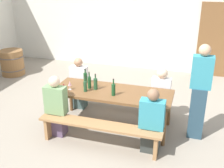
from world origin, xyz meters
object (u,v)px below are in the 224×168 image
at_px(wooden_door, 214,40).
at_px(seated_guest_far_0, 79,85).
at_px(bench_near, 99,128).
at_px(wine_bottle_3, 96,84).
at_px(standing_host, 199,94).
at_px(wine_glass_1, 64,86).
at_px(seated_guest_far_1, 161,95).
at_px(wine_bottle_2, 85,77).
at_px(tasting_table, 112,95).
at_px(wine_bottle_1, 89,82).
at_px(seated_guest_near_1, 152,123).
at_px(wine_bottle_0, 113,89).
at_px(wine_glass_0, 70,84).
at_px(wine_barrel, 12,62).
at_px(bench_far, 122,95).
at_px(wine_bottle_4, 85,86).
at_px(seated_guest_near_0, 56,108).

relative_size(wooden_door, seated_guest_far_0, 1.82).
height_order(bench_near, wine_bottle_3, wine_bottle_3).
relative_size(wooden_door, bench_near, 0.96).
bearing_deg(standing_host, wine_glass_1, 9.91).
bearing_deg(seated_guest_far_1, wine_bottle_2, -78.33).
bearing_deg(wine_bottle_3, seated_guest_far_1, 26.17).
relative_size(tasting_table, wine_bottle_1, 6.79).
height_order(tasting_table, seated_guest_near_1, seated_guest_near_1).
height_order(wine_bottle_2, seated_guest_far_1, seated_guest_far_1).
relative_size(bench_near, wine_bottle_0, 6.74).
bearing_deg(wine_glass_0, wine_barrel, 143.76).
relative_size(bench_far, wine_bottle_2, 7.34).
xyz_separation_m(wine_bottle_1, wine_bottle_4, (-0.02, -0.17, -0.02)).
distance_m(bench_near, wine_bottle_0, 0.77).
distance_m(wine_glass_0, seated_guest_near_1, 1.75).
distance_m(seated_guest_near_0, seated_guest_far_0, 1.16).
height_order(wine_bottle_2, wine_glass_1, wine_bottle_2).
relative_size(wine_bottle_1, standing_host, 0.19).
relative_size(wine_bottle_1, wine_bottle_3, 1.06).
xyz_separation_m(wooden_door, wine_bottle_1, (-2.37, -3.63, -0.17)).
xyz_separation_m(bench_near, wine_bottle_3, (-0.33, 0.73, 0.51)).
relative_size(wooden_door, bench_far, 0.96).
height_order(wine_bottle_1, wine_bottle_4, wine_bottle_1).
height_order(wine_bottle_0, wine_glass_1, wine_bottle_0).
height_order(wine_bottle_4, standing_host, standing_host).
height_order(wooden_door, seated_guest_near_0, wooden_door).
relative_size(wine_bottle_1, seated_guest_near_1, 0.29).
height_order(wooden_door, wine_glass_1, wooden_door).
bearing_deg(wine_bottle_2, wine_barrel, 150.83).
relative_size(tasting_table, wine_bottle_4, 7.70).
height_order(wine_bottle_3, wine_glass_0, wine_bottle_3).
bearing_deg(seated_guest_near_0, bench_near, -99.59).
height_order(bench_far, wine_bottle_3, wine_bottle_3).
bearing_deg(wine_glass_1, wine_bottle_0, 8.68).
relative_size(bench_near, seated_guest_far_0, 1.88).
bearing_deg(wine_bottle_1, wine_bottle_4, -96.43).
relative_size(wine_bottle_2, standing_host, 0.17).
height_order(wine_bottle_0, wine_barrel, wine_bottle_0).
relative_size(seated_guest_far_1, wine_barrel, 1.51).
distance_m(wine_bottle_0, wine_glass_0, 0.88).
xyz_separation_m(wine_glass_1, seated_guest_far_0, (-0.09, 0.89, -0.33)).
xyz_separation_m(wine_bottle_1, standing_host, (2.04, 0.10, -0.02)).
bearing_deg(wine_barrel, wine_glass_0, -36.24).
bearing_deg(bench_near, wine_bottle_3, 114.42).
xyz_separation_m(tasting_table, bench_far, (0.00, 0.73, -0.32)).
distance_m(tasting_table, bench_far, 0.80).
bearing_deg(wooden_door, bench_far, -123.20).
bearing_deg(seated_guest_near_1, wine_bottle_4, 72.41).
bearing_deg(tasting_table, bench_far, 90.00).
relative_size(wine_bottle_3, seated_guest_far_0, 0.27).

